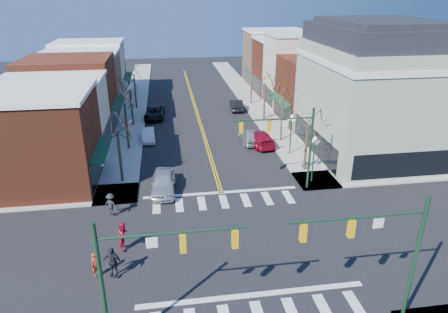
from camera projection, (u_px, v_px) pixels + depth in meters
name	position (u px, v px, depth m)	size (l,w,h in m)	color
ground	(238.00, 247.00, 26.64)	(160.00, 160.00, 0.00)	black
sidewalk_left	(126.00, 145.00, 43.64)	(3.50, 70.00, 0.15)	#9E9B93
sidewalk_right	(281.00, 137.00, 46.03)	(3.50, 70.00, 0.15)	#9E9B93
bldg_left_brick_a	(33.00, 142.00, 33.67)	(10.00, 8.50, 8.00)	maroon
bldg_left_stucco_a	(55.00, 117.00, 40.83)	(10.00, 7.00, 7.50)	beige
bldg_left_brick_b	(70.00, 94.00, 47.93)	(10.00, 9.00, 8.50)	maroon
bldg_left_tan	(83.00, 82.00, 55.58)	(10.00, 7.50, 7.80)	#8E704E
bldg_left_stucco_b	(91.00, 70.00, 62.57)	(10.00, 8.00, 8.20)	beige
bldg_right_brick_a	(322.00, 90.00, 50.66)	(10.00, 8.50, 8.00)	maroon
bldg_right_stucco	(302.00, 71.00, 57.34)	(10.00, 7.00, 10.00)	beige
bldg_right_brick_b	(287.00, 67.00, 64.46)	(10.00, 8.00, 8.50)	maroon
bldg_right_tan	(274.00, 57.00, 71.66)	(10.00, 8.00, 9.00)	#8E704E
victorian_corner	(376.00, 90.00, 39.52)	(12.25, 14.25, 13.30)	#9BA68F
traffic_mast_near_left	(144.00, 268.00, 17.31)	(6.60, 0.28, 7.20)	#14331E
traffic_mast_near_right	(383.00, 246.00, 18.82)	(6.60, 0.28, 7.20)	#14331E
traffic_mast_far_right	(289.00, 139.00, 32.31)	(6.60, 0.28, 7.20)	#14331E
lamppost_corner	(314.00, 152.00, 34.35)	(0.36, 0.36, 4.33)	#14331E
lamppost_midblock	(291.00, 128.00, 40.27)	(0.36, 0.36, 4.33)	#14331E
tree_left_a	(120.00, 158.00, 34.59)	(0.24, 0.24, 4.76)	#382B21
tree_left_b	(127.00, 127.00, 41.83)	(0.24, 0.24, 5.04)	#382B21
tree_left_c	(132.00, 108.00, 49.21)	(0.24, 0.24, 4.55)	#382B21
tree_left_d	(135.00, 92.00, 56.43)	(0.24, 0.24, 4.90)	#382B21
tree_right_a	(306.00, 148.00, 36.91)	(0.24, 0.24, 4.62)	#382B21
tree_right_b	(282.00, 119.00, 44.09)	(0.24, 0.24, 5.18)	#382B21
tree_right_c	(264.00, 102.00, 51.45)	(0.24, 0.24, 4.83)	#382B21
tree_right_d	(251.00, 87.00, 58.71)	(0.24, 0.24, 4.97)	#382B21
car_left_near	(163.00, 183.00, 33.58)	(2.00, 4.97, 1.69)	silver
car_left_mid	(148.00, 135.00, 44.98)	(1.41, 4.03, 1.33)	silver
car_left_far	(155.00, 113.00, 52.78)	(2.45, 5.32, 1.48)	black
car_right_near	(259.00, 138.00, 43.75)	(2.22, 5.46, 1.58)	maroon
car_right_mid	(249.00, 136.00, 44.41)	(1.90, 4.72, 1.61)	silver
car_right_far	(236.00, 105.00, 56.35)	(1.60, 4.60, 1.51)	black
pedestrian_red_a	(96.00, 264.00, 23.52)	(0.56, 0.36, 1.52)	red
pedestrian_red_b	(124.00, 235.00, 25.91)	(0.94, 0.74, 1.94)	#AC1227
pedestrian_dark_a	(112.00, 262.00, 23.40)	(1.14, 0.48, 1.95)	black
pedestrian_dark_b	(111.00, 204.00, 29.88)	(1.12, 0.64, 1.73)	black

